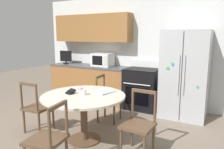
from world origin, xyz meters
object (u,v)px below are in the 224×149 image
(oven_range, at_px, (142,88))
(dining_chair_right, at_px, (139,125))
(microwave, at_px, (103,60))
(dining_chair_far, at_px, (108,99))
(wallet, at_px, (71,92))
(countertop_tv, at_px, (66,57))
(dining_chair_left, at_px, (37,108))
(candle_glass, at_px, (84,93))
(dining_chair_near, at_px, (48,140))
(refrigerator, at_px, (185,74))

(oven_range, relative_size, dining_chair_right, 1.20)
(microwave, bearing_deg, dining_chair_far, -55.26)
(microwave, xyz_separation_m, wallet, (0.61, -2.04, -0.28))
(countertop_tv, bearing_deg, microwave, 2.58)
(microwave, relative_size, wallet, 3.21)
(dining_chair_left, xyz_separation_m, wallet, (0.68, 0.09, 0.35))
(oven_range, xyz_separation_m, candle_glass, (-0.25, -1.93, 0.32))
(microwave, bearing_deg, candle_glass, -67.23)
(oven_range, xyz_separation_m, dining_chair_left, (-1.15, -2.05, -0.03))
(dining_chair_left, bearing_deg, countertop_tv, 115.13)
(oven_range, xyz_separation_m, dining_chair_right, (0.66, -1.90, -0.03))
(oven_range, bearing_deg, microwave, 176.30)
(dining_chair_right, height_order, candle_glass, dining_chair_right)
(microwave, distance_m, wallet, 2.14)
(dining_chair_near, relative_size, wallet, 5.90)
(dining_chair_right, distance_m, dining_chair_far, 1.31)
(oven_range, distance_m, dining_chair_near, 2.84)
(candle_glass, relative_size, wallet, 0.56)
(microwave, bearing_deg, refrigerator, -3.88)
(oven_range, height_order, wallet, oven_range)
(dining_chair_far, bearing_deg, microwave, -151.20)
(dining_chair_far, bearing_deg, oven_range, 156.64)
(refrigerator, relative_size, countertop_tv, 4.92)
(countertop_tv, bearing_deg, wallet, -48.65)
(dining_chair_near, bearing_deg, dining_chair_far, -2.31)
(countertop_tv, bearing_deg, dining_chair_far, -28.92)
(refrigerator, bearing_deg, dining_chair_left, -136.48)
(dining_chair_right, relative_size, dining_chair_left, 1.00)
(microwave, bearing_deg, oven_range, -3.70)
(oven_range, bearing_deg, dining_chair_right, -70.89)
(refrigerator, distance_m, dining_chair_far, 1.65)
(dining_chair_near, relative_size, candle_glass, 10.50)
(dining_chair_near, xyz_separation_m, wallet, (-0.34, 0.87, 0.35))
(refrigerator, relative_size, dining_chair_right, 1.96)
(countertop_tv, relative_size, dining_chair_right, 0.40)
(microwave, distance_m, candle_glass, 2.19)
(refrigerator, distance_m, wallet, 2.37)
(dining_chair_right, height_order, dining_chair_near, same)
(oven_range, relative_size, dining_chair_far, 1.20)
(dining_chair_right, bearing_deg, refrigerator, -96.21)
(dining_chair_left, bearing_deg, dining_chair_right, 2.71)
(oven_range, distance_m, countertop_tv, 2.31)
(oven_range, height_order, dining_chair_left, oven_range)
(microwave, bearing_deg, dining_chair_right, -48.47)
(wallet, bearing_deg, dining_chair_right, 3.38)
(dining_chair_left, relative_size, candle_glass, 10.50)
(microwave, height_order, countertop_tv, countertop_tv)
(dining_chair_near, distance_m, wallet, 0.99)
(dining_chair_far, relative_size, candle_glass, 10.50)
(dining_chair_left, bearing_deg, refrigerator, 41.38)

